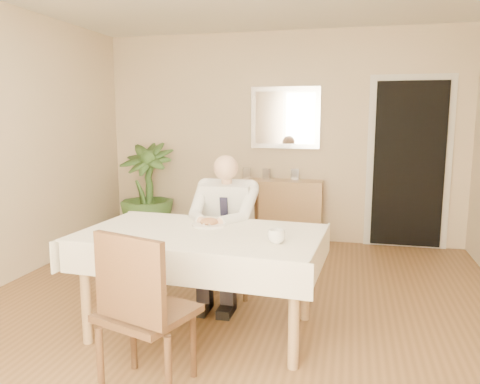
% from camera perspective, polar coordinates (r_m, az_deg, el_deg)
% --- Properties ---
extents(room, '(5.00, 5.02, 2.60)m').
position_cam_1_polar(room, '(3.49, -1.34, 4.78)').
color(room, brown).
rests_on(room, ground).
extents(doorway, '(0.96, 0.07, 2.10)m').
position_cam_1_polar(doorway, '(5.89, 19.85, 3.13)').
color(doorway, beige).
rests_on(doorway, ground).
extents(mirror, '(0.86, 0.04, 0.76)m').
position_cam_1_polar(mirror, '(5.89, 5.52, 9.00)').
color(mirror, silver).
rests_on(mirror, room).
extents(dining_table, '(1.78, 1.12, 0.75)m').
position_cam_1_polar(dining_table, '(3.40, -4.75, -6.21)').
color(dining_table, '#A97D55').
rests_on(dining_table, ground).
extents(chair_far, '(0.47, 0.47, 0.93)m').
position_cam_1_polar(chair_far, '(4.25, -1.01, -4.97)').
color(chair_far, '#3F2515').
rests_on(chair_far, ground).
extents(chair_near, '(0.58, 0.59, 0.97)m').
position_cam_1_polar(chair_near, '(2.67, -12.02, -13.42)').
color(chair_near, '#3F2515').
rests_on(chair_near, ground).
extents(seated_man, '(0.48, 0.72, 1.24)m').
position_cam_1_polar(seated_man, '(3.94, -2.07, -3.66)').
color(seated_man, silver).
rests_on(seated_man, ground).
extents(plate, '(0.26, 0.26, 0.02)m').
position_cam_1_polar(plate, '(3.55, -3.77, -3.97)').
color(plate, white).
rests_on(plate, dining_table).
extents(food, '(0.14, 0.14, 0.06)m').
position_cam_1_polar(food, '(3.55, -3.78, -3.63)').
color(food, brown).
rests_on(food, dining_table).
extents(knife, '(0.01, 0.13, 0.01)m').
position_cam_1_polar(knife, '(3.48, -3.44, -3.96)').
color(knife, silver).
rests_on(knife, dining_table).
extents(fork, '(0.01, 0.13, 0.01)m').
position_cam_1_polar(fork, '(3.50, -4.69, -3.88)').
color(fork, silver).
rests_on(fork, dining_table).
extents(coffee_mug, '(0.15, 0.15, 0.09)m').
position_cam_1_polar(coffee_mug, '(3.06, 4.46, -5.43)').
color(coffee_mug, white).
rests_on(coffee_mug, dining_table).
extents(sideboard, '(0.99, 0.35, 0.79)m').
position_cam_1_polar(sideboard, '(5.86, 5.15, -2.38)').
color(sideboard, '#A97D55').
rests_on(sideboard, ground).
extents(photo_frame_left, '(0.10, 0.02, 0.14)m').
position_cam_1_polar(photo_frame_left, '(5.92, 0.83, 2.32)').
color(photo_frame_left, silver).
rests_on(photo_frame_left, sideboard).
extents(photo_frame_center, '(0.10, 0.02, 0.14)m').
position_cam_1_polar(photo_frame_center, '(5.84, 3.25, 2.21)').
color(photo_frame_center, silver).
rests_on(photo_frame_center, sideboard).
extents(photo_frame_right, '(0.10, 0.02, 0.14)m').
position_cam_1_polar(photo_frame_right, '(5.83, 6.70, 2.14)').
color(photo_frame_right, silver).
rests_on(photo_frame_right, sideboard).
extents(potted_palm, '(0.71, 0.71, 1.23)m').
position_cam_1_polar(potted_palm, '(6.11, -11.27, 0.07)').
color(potted_palm, '#315321').
rests_on(potted_palm, ground).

